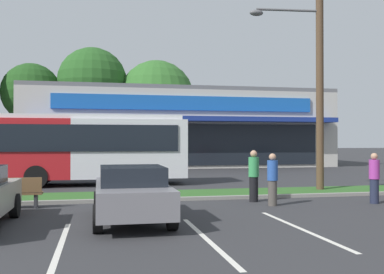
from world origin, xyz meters
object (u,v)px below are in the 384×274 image
utility_pole (316,58)px  car_0 (131,193)px  car_3 (7,164)px  pedestrian_near_bench (374,178)px  pedestrian_mid (273,179)px  bus_stop_bench (15,192)px  pedestrian_far (254,176)px  city_bus (60,147)px

utility_pole → car_0: (-7.74, -5.06, -4.66)m
car_3 → pedestrian_near_bench: 19.29m
car_3 → pedestrian_mid: 16.81m
car_0 → car_3: size_ratio=0.90×
bus_stop_bench → pedestrian_far: 7.63m
utility_pole → pedestrian_far: 6.06m
car_0 → pedestrian_near_bench: pedestrian_near_bench is taller
car_3 → pedestrian_far: size_ratio=2.74×
pedestrian_far → pedestrian_mid: bearing=-118.6°
pedestrian_mid → pedestrian_far: size_ratio=0.95×
pedestrian_mid → car_0: bearing=-131.3°
city_bus → car_0: size_ratio=2.73×
city_bus → bus_stop_bench: size_ratio=7.30×
pedestrian_mid → utility_pole: bearing=71.2°
car_0 → pedestrian_mid: size_ratio=2.58×
utility_pole → car_0: bearing=-146.8°
car_0 → bus_stop_bench: bearing=48.7°
utility_pole → pedestrian_far: bearing=-148.1°
bus_stop_bench → pedestrian_near_bench: pedestrian_near_bench is taller
pedestrian_mid → city_bus: bearing=157.5°
utility_pole → city_bus: size_ratio=0.87×
utility_pole → pedestrian_far: (-3.41, -2.13, -4.53)m
pedestrian_mid → pedestrian_far: (-0.26, 1.03, 0.04)m
pedestrian_far → car_3: bearing=87.0°
city_bus → bus_stop_bench: city_bus is taller
utility_pole → car_3: utility_pole is taller
car_0 → pedestrian_mid: bearing=-67.5°
pedestrian_far → bus_stop_bench: bearing=137.5°
city_bus → pedestrian_near_bench: size_ratio=7.05×
car_3 → bus_stop_bench: bearing=101.6°
pedestrian_near_bench → pedestrian_mid: (-3.48, 0.19, -0.00)m
utility_pole → car_3: (-13.54, 10.06, -4.64)m
utility_pole → bus_stop_bench: bearing=-168.9°
pedestrian_near_bench → bus_stop_bench: bearing=-60.0°
pedestrian_mid → bus_stop_bench: bearing=-161.0°
car_0 → city_bus: bearing=14.3°
pedestrian_near_bench → utility_pole: bearing=-138.5°
pedestrian_far → utility_pole: bearing=-10.8°
pedestrian_near_bench → pedestrian_mid: 3.48m
city_bus → car_3: city_bus is taller
bus_stop_bench → pedestrian_near_bench: bearing=174.0°
city_bus → pedestrian_near_bench: bearing=-36.8°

